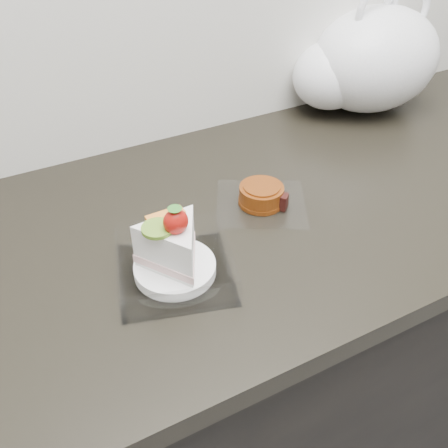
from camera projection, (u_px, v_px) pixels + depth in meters
name	position (u px, v px, depth m)	size (l,w,h in m)	color
counter	(255.00, 355.00, 1.19)	(2.04, 0.64, 0.90)	black
cake_tray	(174.00, 257.00, 0.74)	(0.21, 0.21, 0.13)	white
mooncake_wrap	(262.00, 197.00, 0.90)	(0.21, 0.21, 0.04)	white
plastic_bag	(367.00, 62.00, 1.15)	(0.36, 0.25, 0.29)	white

